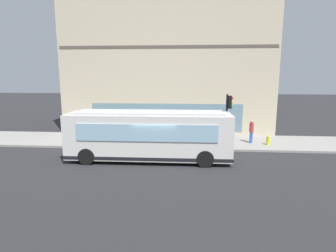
% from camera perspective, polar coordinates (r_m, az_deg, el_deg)
% --- Properties ---
extents(ground, '(120.00, 120.00, 0.00)m').
position_cam_1_polar(ground, '(17.53, -2.39, -7.16)').
color(ground, '#262628').
extents(sidewalk_curb, '(4.80, 40.00, 0.15)m').
position_cam_1_polar(sidewalk_curb, '(22.30, -0.89, -3.08)').
color(sidewalk_curb, gray).
rests_on(sidewalk_curb, ground).
extents(building_corner, '(6.22, 18.65, 13.72)m').
position_cam_1_polar(building_corner, '(27.18, 0.16, 13.75)').
color(building_corner, beige).
rests_on(building_corner, ground).
extents(city_bus_nearside, '(2.67, 10.06, 3.07)m').
position_cam_1_polar(city_bus_nearside, '(17.41, -3.90, -2.00)').
color(city_bus_nearside, silver).
rests_on(city_bus_nearside, ground).
extents(traffic_light_near_corner, '(0.32, 0.49, 3.78)m').
position_cam_1_polar(traffic_light_near_corner, '(20.19, 12.19, 3.08)').
color(traffic_light_near_corner, black).
rests_on(traffic_light_near_corner, sidewalk_curb).
extents(fire_hydrant, '(0.35, 0.35, 0.74)m').
position_cam_1_polar(fire_hydrant, '(22.01, 19.65, -2.72)').
color(fire_hydrant, gold).
rests_on(fire_hydrant, sidewalk_curb).
extents(pedestrian_walking_along_curb, '(0.32, 0.32, 1.58)m').
position_cam_1_polar(pedestrian_walking_along_curb, '(23.11, -11.26, -0.32)').
color(pedestrian_walking_along_curb, '#3F8C4C').
rests_on(pedestrian_walking_along_curb, sidewalk_curb).
extents(pedestrian_near_building_entrance, '(0.32, 0.32, 1.77)m').
position_cam_1_polar(pedestrian_near_building_entrance, '(22.13, 16.58, -0.73)').
color(pedestrian_near_building_entrance, '#3359A5').
rests_on(pedestrian_near_building_entrance, sidewalk_curb).
extents(pedestrian_near_hydrant, '(0.32, 0.32, 1.71)m').
position_cam_1_polar(pedestrian_near_hydrant, '(24.33, -7.78, 0.53)').
color(pedestrian_near_hydrant, gold).
rests_on(pedestrian_near_hydrant, sidewalk_curb).
extents(newspaper_vending_box, '(0.44, 0.42, 0.90)m').
position_cam_1_polar(newspaper_vending_box, '(21.41, 9.72, -2.36)').
color(newspaper_vending_box, '#263F99').
rests_on(newspaper_vending_box, sidewalk_curb).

